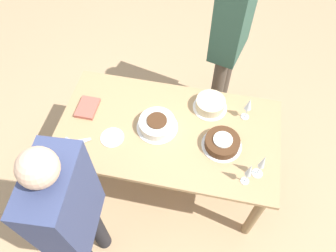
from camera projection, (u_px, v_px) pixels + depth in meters
The scene contains 13 objects.
ground_plane at pixel (168, 175), 2.94m from camera, with size 12.00×12.00×0.00m, color tan.
dining_table at pixel (168, 138), 2.42m from camera, with size 1.58×0.86×0.73m.
cake_center_white at pixel (157, 124), 2.31m from camera, with size 0.30×0.30×0.09m.
cake_front_chocolate at pixel (222, 143), 2.23m from camera, with size 0.28×0.28×0.08m.
cake_back_decorated at pixel (210, 104), 2.41m from camera, with size 0.26×0.26×0.08m.
wine_glass_near at pixel (249, 105), 2.28m from camera, with size 0.06×0.06×0.20m.
wine_glass_far at pixel (262, 163), 2.02m from camera, with size 0.07×0.07×0.23m.
wine_glass_extra at pixel (249, 171), 1.99m from camera, with size 0.06×0.06×0.22m.
dessert_plate_left at pixel (112, 137), 2.29m from camera, with size 0.17×0.17×0.01m.
fork_pile at pixel (77, 142), 2.27m from camera, with size 0.19×0.12×0.01m.
napkin_stack at pixel (88, 108), 2.43m from camera, with size 0.14×0.19×0.03m.
person_cutting at pixel (71, 214), 1.76m from camera, with size 0.25×0.42×1.59m.
person_watching at pixel (232, 30), 2.52m from camera, with size 0.31×0.44×1.68m.
Camera 1 is at (0.26, -1.26, 2.68)m, focal length 35.00 mm.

